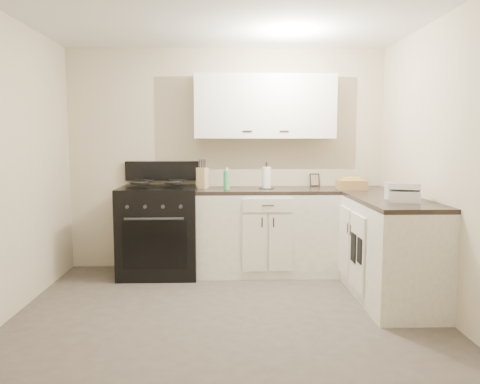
{
  "coord_description": "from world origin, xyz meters",
  "views": [
    {
      "loc": [
        -0.01,
        -3.6,
        1.47
      ],
      "look_at": [
        0.13,
        0.85,
        0.98
      ],
      "focal_mm": 35.0,
      "sensor_mm": 36.0,
      "label": 1
    }
  ],
  "objects_px": {
    "stove": "(160,233)",
    "countertop_grill": "(405,196)",
    "wicker_basket": "(352,185)",
    "knife_block": "(202,178)",
    "paper_towel": "(266,178)"
  },
  "relations": [
    {
      "from": "paper_towel",
      "to": "wicker_basket",
      "type": "relative_size",
      "value": 0.78
    },
    {
      "from": "knife_block",
      "to": "wicker_basket",
      "type": "xyz_separation_m",
      "value": [
        1.62,
        -0.15,
        -0.06
      ]
    },
    {
      "from": "knife_block",
      "to": "paper_towel",
      "type": "height_order",
      "value": "paper_towel"
    },
    {
      "from": "stove",
      "to": "knife_block",
      "type": "bearing_deg",
      "value": 9.51
    },
    {
      "from": "countertop_grill",
      "to": "paper_towel",
      "type": "bearing_deg",
      "value": 155.76
    },
    {
      "from": "paper_towel",
      "to": "wicker_basket",
      "type": "bearing_deg",
      "value": -7.01
    },
    {
      "from": "knife_block",
      "to": "paper_towel",
      "type": "distance_m",
      "value": 0.71
    },
    {
      "from": "wicker_basket",
      "to": "knife_block",
      "type": "bearing_deg",
      "value": 174.58
    },
    {
      "from": "paper_towel",
      "to": "countertop_grill",
      "type": "distance_m",
      "value": 1.59
    },
    {
      "from": "countertop_grill",
      "to": "knife_block",
      "type": "bearing_deg",
      "value": 168.48
    },
    {
      "from": "stove",
      "to": "countertop_grill",
      "type": "xyz_separation_m",
      "value": [
        2.28,
        -1.1,
        0.53
      ]
    },
    {
      "from": "wicker_basket",
      "to": "countertop_grill",
      "type": "xyz_separation_m",
      "value": [
        0.19,
        -1.02,
        -0.0
      ]
    },
    {
      "from": "paper_towel",
      "to": "countertop_grill",
      "type": "bearing_deg",
      "value": -45.73
    },
    {
      "from": "paper_towel",
      "to": "wicker_basket",
      "type": "xyz_separation_m",
      "value": [
        0.92,
        -0.11,
        -0.07
      ]
    },
    {
      "from": "knife_block",
      "to": "wicker_basket",
      "type": "bearing_deg",
      "value": 19.28
    }
  ]
}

